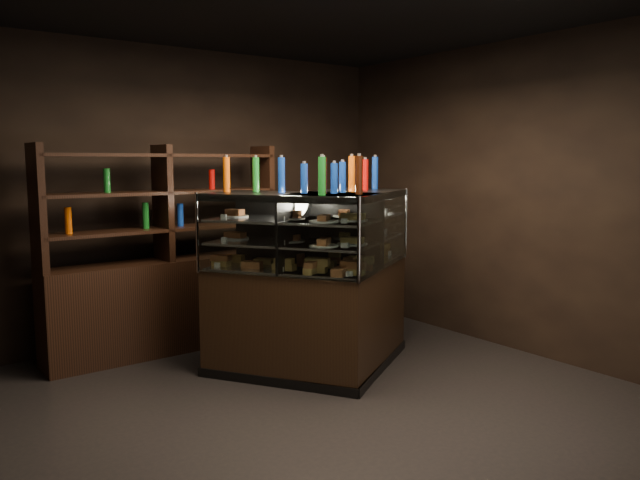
# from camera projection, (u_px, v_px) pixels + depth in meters

# --- Properties ---
(ground) EXTENTS (5.00, 5.00, 0.00)m
(ground) POSITION_uv_depth(u_px,v_px,m) (313.00, 410.00, 4.65)
(ground) COLOR black
(ground) RESTS_ON ground
(room_shell) EXTENTS (5.02, 5.02, 3.01)m
(room_shell) POSITION_uv_depth(u_px,v_px,m) (313.00, 148.00, 4.41)
(room_shell) COLOR black
(room_shell) RESTS_ON ground
(display_case) EXTENTS (2.02, 1.62, 1.59)m
(display_case) POSITION_uv_depth(u_px,v_px,m) (320.00, 312.00, 5.49)
(display_case) COLOR black
(display_case) RESTS_ON ground
(food_display) EXTENTS (1.58, 1.19, 0.48)m
(food_display) POSITION_uv_depth(u_px,v_px,m) (320.00, 238.00, 5.40)
(food_display) COLOR #CA7F48
(food_display) RESTS_ON display_case
(bottles_top) EXTENTS (1.40, 1.05, 0.30)m
(bottles_top) POSITION_uv_depth(u_px,v_px,m) (319.00, 176.00, 5.34)
(bottles_top) COLOR #0F38B2
(bottles_top) RESTS_ON display_case
(potted_conifer) EXTENTS (0.40, 0.40, 0.86)m
(potted_conifer) POSITION_uv_depth(u_px,v_px,m) (376.00, 299.00, 6.18)
(potted_conifer) COLOR black
(potted_conifer) RESTS_ON ground
(back_shelving) EXTENTS (2.32, 0.48, 2.00)m
(back_shelving) POSITION_uv_depth(u_px,v_px,m) (166.00, 289.00, 6.04)
(back_shelving) COLOR black
(back_shelving) RESTS_ON ground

